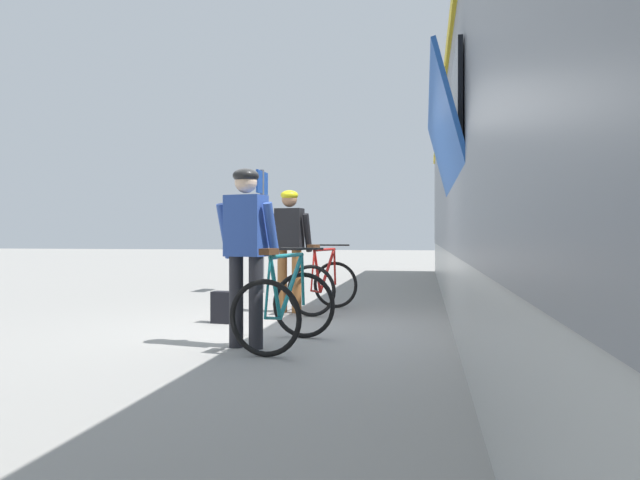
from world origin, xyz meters
TOP-DOWN VIEW (x-y plane):
  - ground_plane at (0.00, 0.00)m, footprint 80.00×80.00m
  - train_car at (3.27, 1.00)m, footprint 3.26×21.09m
  - cyclist_near_in_blue at (-0.25, -1.07)m, footprint 0.65×0.39m
  - cyclist_far_in_dark at (-0.45, 1.55)m, footprint 0.64×0.35m
  - bicycle_near_teal at (0.12, -0.95)m, footprint 0.85×1.16m
  - bicycle_far_red at (0.03, 1.68)m, footprint 0.88×1.18m
  - backpack_on_platform at (-1.03, 0.43)m, footprint 0.30×0.21m
  - platform_sign_post at (-1.65, 4.30)m, footprint 0.08×0.70m

SIDE VIEW (x-z plane):
  - ground_plane at x=0.00m, z-range 0.00..0.00m
  - backpack_on_platform at x=-1.03m, z-range 0.00..0.40m
  - bicycle_near_teal at x=0.12m, z-range -0.09..0.89m
  - bicycle_far_red at x=0.03m, z-range -0.09..0.89m
  - cyclist_near_in_blue at x=-0.25m, z-range 0.17..1.94m
  - cyclist_far_in_dark at x=-0.45m, z-range 0.17..1.94m
  - platform_sign_post at x=-1.65m, z-range 0.42..2.82m
  - train_car at x=3.27m, z-range 0.03..3.91m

